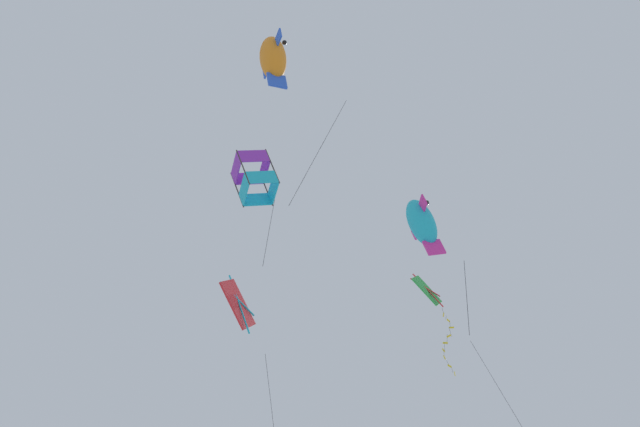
% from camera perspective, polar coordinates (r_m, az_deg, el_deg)
% --- Properties ---
extents(kite_diamond_near_left, '(3.03, 3.18, 8.41)m').
position_cam_1_polar(kite_diamond_near_left, '(32.76, 6.84, -5.11)').
color(kite_diamond_near_left, green).
extents(kite_diamond_upper_right, '(1.97, 2.15, 6.74)m').
position_cam_1_polar(kite_diamond_upper_right, '(28.57, -5.50, -5.83)').
color(kite_diamond_upper_right, red).
extents(kite_box_near_right, '(1.64, 1.32, 4.94)m').
position_cam_1_polar(kite_box_near_right, '(27.25, -4.39, 2.31)').
color(kite_box_near_right, purple).
extents(kite_fish_mid_left, '(2.98, 2.85, 10.01)m').
position_cam_1_polar(kite_fish_mid_left, '(28.07, -3.18, 9.98)').
color(kite_fish_mid_left, orange).
extents(kite_fish_highest, '(1.56, 1.34, 4.97)m').
position_cam_1_polar(kite_fish_highest, '(22.36, 6.43, -0.61)').
color(kite_fish_highest, '#1EB2C6').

